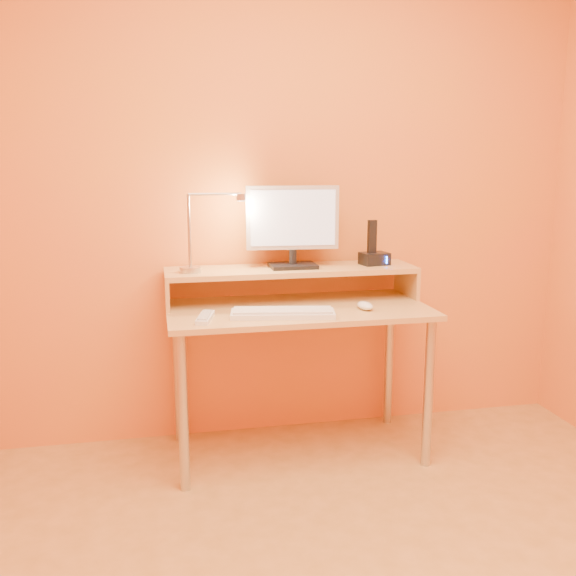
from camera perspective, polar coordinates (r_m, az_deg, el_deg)
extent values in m
cube|color=orange|center=(3.18, -0.34, 8.92)|extent=(3.00, 0.04, 2.50)
cylinder|color=#B5B5B6|center=(2.75, -9.36, -10.98)|extent=(0.04, 0.04, 0.69)
cylinder|color=#B5B5B6|center=(3.00, 12.43, -9.20)|extent=(0.04, 0.04, 0.69)
cylinder|color=#B5B5B6|center=(3.22, -9.78, -7.61)|extent=(0.04, 0.04, 0.69)
cylinder|color=#B5B5B6|center=(3.43, 9.01, -6.38)|extent=(0.04, 0.04, 0.69)
cube|color=tan|center=(2.95, 0.92, -1.95)|extent=(1.20, 0.60, 0.02)
cube|color=tan|center=(3.01, -10.77, -0.32)|extent=(0.02, 0.30, 0.14)
cube|color=tan|center=(3.25, 10.55, 0.56)|extent=(0.02, 0.30, 0.14)
cube|color=tan|center=(3.06, 0.31, 1.61)|extent=(1.20, 0.30, 0.02)
cube|color=black|center=(3.06, 0.44, 2.01)|extent=(0.22, 0.16, 0.02)
cylinder|color=black|center=(3.05, 0.44, 2.82)|extent=(0.04, 0.04, 0.07)
cube|color=#BDBDBE|center=(3.04, 0.40, 6.30)|extent=(0.44, 0.07, 0.30)
cube|color=black|center=(3.06, 0.31, 6.34)|extent=(0.40, 0.04, 0.26)
cube|color=silver|center=(3.02, 0.48, 6.27)|extent=(0.40, 0.03, 0.26)
cylinder|color=#B5B5B6|center=(2.96, -8.71, 1.64)|extent=(0.10, 0.10, 0.02)
cylinder|color=#B5B5B6|center=(2.94, -8.82, 5.05)|extent=(0.01, 0.01, 0.33)
cylinder|color=#B5B5B6|center=(2.93, -6.55, 8.34)|extent=(0.24, 0.01, 0.01)
cylinder|color=#B5B5B6|center=(2.95, -4.20, 8.10)|extent=(0.04, 0.04, 0.03)
cylinder|color=#FFEAC6|center=(2.95, -4.19, 7.79)|extent=(0.03, 0.03, 0.00)
cube|color=black|center=(3.17, 7.72, 2.62)|extent=(0.15, 0.12, 0.06)
cube|color=black|center=(3.15, 7.52, 4.59)|extent=(0.04, 0.03, 0.16)
cube|color=#1F7AFA|center=(3.13, 8.81, 2.50)|extent=(0.01, 0.00, 0.04)
cube|color=white|center=(2.77, -0.47, -2.32)|extent=(0.47, 0.22, 0.02)
ellipsoid|color=white|center=(2.91, 6.90, -1.57)|extent=(0.07, 0.11, 0.04)
cube|color=white|center=(2.74, -7.42, -2.64)|extent=(0.10, 0.21, 0.02)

